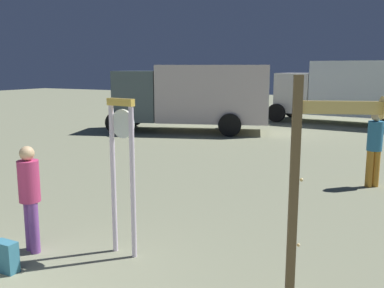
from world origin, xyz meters
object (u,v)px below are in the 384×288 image
Objects in this scene: box_truck_near at (194,95)px; box_truck_far at (354,90)px; standing_clock at (123,161)px; backpack at (6,257)px; arrow_sign at (329,155)px; person_distant at (374,145)px; person_near_clock at (30,193)px.

box_truck_near is 0.96× the size of box_truck_far.
backpack is at bearing -132.02° from standing_clock.
arrow_sign is 5.46m from person_distant.
backpack is at bearing -162.37° from arrow_sign.
box_truck_near reaches higher than person_distant.
arrow_sign reaches higher than backpack.
person_near_clock is 3.77× the size of backpack.
box_truck_near is (-7.49, 5.81, 0.59)m from person_distant.
arrow_sign is (2.76, 0.04, 0.34)m from standing_clock.
arrow_sign is at bearing 17.63° from backpack.
person_distant is at bearing 55.72° from person_near_clock.
backpack is (-3.81, -1.21, -1.51)m from arrow_sign.
backpack is (0.19, -0.62, -0.67)m from person_near_clock.
person_distant is 11.62m from box_truck_far.
backpack is at bearing -120.49° from person_distant.
arrow_sign is at bearing -84.06° from box_truck_far.
arrow_sign is 4.28m from backpack.
arrow_sign is 13.45m from box_truck_near.
arrow_sign is 0.37× the size of box_truck_near.
standing_clock is at bearing 47.98° from backpack.
box_truck_near reaches higher than standing_clock.
standing_clock is 1.43× the size of person_near_clock.
arrow_sign is at bearing -56.61° from box_truck_near.
arrow_sign reaches higher than person_distant.
box_truck_far reaches higher than person_distant.
standing_clock is at bearing -179.09° from arrow_sign.
backpack is 0.06× the size of box_truck_near.
box_truck_near is (-3.59, 12.44, 1.35)m from backpack.
box_truck_far is at bearing 86.59° from standing_clock.
standing_clock is at bearing -67.63° from box_truck_near.
box_truck_far is at bearing 44.97° from box_truck_near.
arrow_sign reaches higher than standing_clock.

